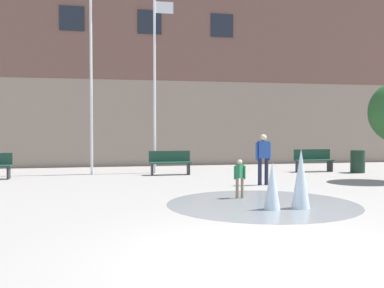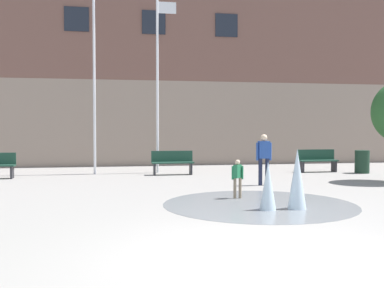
{
  "view_description": "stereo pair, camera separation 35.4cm",
  "coord_description": "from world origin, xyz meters",
  "px_view_note": "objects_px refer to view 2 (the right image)",
  "views": [
    {
      "loc": [
        -2.34,
        -5.67,
        1.79
      ],
      "look_at": [
        0.42,
        7.64,
        1.3
      ],
      "focal_mm": 42.0,
      "sensor_mm": 36.0,
      "label": 1
    },
    {
      "loc": [
        -1.99,
        -5.74,
        1.79
      ],
      "look_at": [
        0.42,
        7.64,
        1.3
      ],
      "focal_mm": 42.0,
      "sensor_mm": 36.0,
      "label": 2
    }
  ],
  "objects_px": {
    "flagpole_right": "(158,77)",
    "trash_can": "(362,162)",
    "park_bench_under_right_flagpole": "(317,160)",
    "adult_near_bench": "(264,155)",
    "child_running": "(238,176)",
    "park_bench_under_left_flagpole": "(172,162)",
    "flagpole_left": "(95,66)"
  },
  "relations": [
    {
      "from": "flagpole_left",
      "to": "trash_can",
      "type": "height_order",
      "value": "flagpole_left"
    },
    {
      "from": "park_bench_under_right_flagpole",
      "to": "flagpole_left",
      "type": "relative_size",
      "value": 0.2
    },
    {
      "from": "child_running",
      "to": "flagpole_right",
      "type": "height_order",
      "value": "flagpole_right"
    },
    {
      "from": "child_running",
      "to": "flagpole_left",
      "type": "height_order",
      "value": "flagpole_left"
    },
    {
      "from": "park_bench_under_left_flagpole",
      "to": "flagpole_right",
      "type": "relative_size",
      "value": 0.22
    },
    {
      "from": "child_running",
      "to": "flagpole_left",
      "type": "bearing_deg",
      "value": 77.91
    },
    {
      "from": "park_bench_under_right_flagpole",
      "to": "child_running",
      "type": "relative_size",
      "value": 1.62
    },
    {
      "from": "park_bench_under_right_flagpole",
      "to": "trash_can",
      "type": "relative_size",
      "value": 1.78
    },
    {
      "from": "trash_can",
      "to": "park_bench_under_right_flagpole",
      "type": "bearing_deg",
      "value": 153.59
    },
    {
      "from": "flagpole_right",
      "to": "park_bench_under_right_flagpole",
      "type": "bearing_deg",
      "value": -7.06
    },
    {
      "from": "adult_near_bench",
      "to": "child_running",
      "type": "distance_m",
      "value": 2.85
    },
    {
      "from": "park_bench_under_left_flagpole",
      "to": "trash_can",
      "type": "relative_size",
      "value": 1.78
    },
    {
      "from": "park_bench_under_left_flagpole",
      "to": "park_bench_under_right_flagpole",
      "type": "xyz_separation_m",
      "value": [
        5.93,
        0.01,
        0.0
      ]
    },
    {
      "from": "flagpole_right",
      "to": "child_running",
      "type": "bearing_deg",
      "value": -79.25
    },
    {
      "from": "park_bench_under_right_flagpole",
      "to": "adult_near_bench",
      "type": "relative_size",
      "value": 1.01
    },
    {
      "from": "flagpole_left",
      "to": "child_running",
      "type": "bearing_deg",
      "value": -61.28
    },
    {
      "from": "park_bench_under_right_flagpole",
      "to": "trash_can",
      "type": "bearing_deg",
      "value": -26.41
    },
    {
      "from": "adult_near_bench",
      "to": "flagpole_left",
      "type": "bearing_deg",
      "value": -43.02
    },
    {
      "from": "child_running",
      "to": "trash_can",
      "type": "distance_m",
      "value": 8.47
    },
    {
      "from": "flagpole_left",
      "to": "trash_can",
      "type": "distance_m",
      "value": 11.12
    },
    {
      "from": "flagpole_left",
      "to": "flagpole_right",
      "type": "height_order",
      "value": "flagpole_left"
    },
    {
      "from": "child_running",
      "to": "flagpole_left",
      "type": "relative_size",
      "value": 0.13
    },
    {
      "from": "park_bench_under_left_flagpole",
      "to": "park_bench_under_right_flagpole",
      "type": "bearing_deg",
      "value": 0.14
    },
    {
      "from": "flagpole_right",
      "to": "trash_can",
      "type": "height_order",
      "value": "flagpole_right"
    },
    {
      "from": "park_bench_under_left_flagpole",
      "to": "child_running",
      "type": "distance_m",
      "value": 6.09
    },
    {
      "from": "adult_near_bench",
      "to": "child_running",
      "type": "xyz_separation_m",
      "value": [
        -1.53,
        -2.37,
        -0.35
      ]
    },
    {
      "from": "park_bench_under_left_flagpole",
      "to": "flagpole_left",
      "type": "bearing_deg",
      "value": 164.46
    },
    {
      "from": "adult_near_bench",
      "to": "flagpole_left",
      "type": "relative_size",
      "value": 0.2
    },
    {
      "from": "flagpole_right",
      "to": "trash_can",
      "type": "distance_m",
      "value": 8.74
    },
    {
      "from": "flagpole_right",
      "to": "park_bench_under_left_flagpole",
      "type": "bearing_deg",
      "value": -60.63
    },
    {
      "from": "park_bench_under_right_flagpole",
      "to": "adult_near_bench",
      "type": "distance_m",
      "value": 5.13
    },
    {
      "from": "adult_near_bench",
      "to": "flagpole_left",
      "type": "distance_m",
      "value": 7.62
    }
  ]
}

